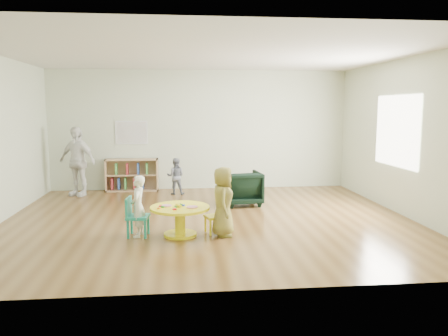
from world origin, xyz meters
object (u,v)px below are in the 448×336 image
at_px(armchair, 242,188).
at_px(child_left, 138,206).
at_px(kid_chair_left, 135,215).
at_px(bookshelf, 132,175).
at_px(adult_caretaker, 77,161).
at_px(toddler, 176,176).
at_px(activity_table, 180,216).
at_px(child_right, 223,202).
at_px(kid_chair_right, 217,215).

xyz_separation_m(armchair, child_left, (-1.85, -2.00, 0.12)).
height_order(kid_chair_left, bookshelf, bookshelf).
bearing_deg(adult_caretaker, toddler, 24.07).
distance_m(activity_table, child_right, 0.68).
height_order(kid_chair_left, child_left, child_left).
distance_m(activity_table, armchair, 2.37).
bearing_deg(child_right, kid_chair_left, 91.13).
xyz_separation_m(kid_chair_left, child_left, (0.05, -0.02, 0.14)).
height_order(bookshelf, child_right, child_right).
bearing_deg(toddler, child_right, 108.75).
bearing_deg(kid_chair_right, toddler, -5.03).
bearing_deg(armchair, kid_chair_left, 40.50).
bearing_deg(armchair, toddler, -48.01).
relative_size(activity_table, toddler, 1.10).
xyz_separation_m(bookshelf, armchair, (2.35, -1.75, -0.03)).
distance_m(kid_chair_left, toddler, 3.24).
bearing_deg(adult_caretaker, child_left, -37.58).
distance_m(kid_chair_right, armchair, 2.03).
bearing_deg(child_left, kid_chair_right, 100.18).
bearing_deg(child_right, armchair, -9.87).
bearing_deg(activity_table, armchair, 58.69).
bearing_deg(bookshelf, kid_chair_left, -83.15).
distance_m(child_right, adult_caretaker, 4.44).
bearing_deg(child_left, kid_chair_left, -101.21).
bearing_deg(kid_chair_left, child_left, 78.69).
height_order(child_left, child_right, child_right).
relative_size(kid_chair_left, kid_chair_right, 1.16).
xyz_separation_m(activity_table, child_left, (-0.62, 0.02, 0.15)).
bearing_deg(kid_chair_right, kid_chair_left, 76.03).
height_order(armchair, child_right, child_right).
bearing_deg(adult_caretaker, child_right, -23.27).
bearing_deg(child_left, armchair, 143.53).
height_order(toddler, adult_caretaker, adult_caretaker).
bearing_deg(bookshelf, armchair, -36.62).
height_order(armchair, child_left, child_left).
bearing_deg(child_right, adult_caretaker, 46.22).
bearing_deg(toddler, bookshelf, -21.75).
xyz_separation_m(child_left, toddler, (0.53, 3.20, -0.05)).
xyz_separation_m(bookshelf, toddler, (1.03, -0.54, 0.04)).
bearing_deg(armchair, adult_caretaker, -26.06).
xyz_separation_m(kid_chair_right, child_right, (0.08, -0.17, 0.25)).
distance_m(activity_table, adult_caretaker, 4.02).
bearing_deg(activity_table, child_right, -6.09).
height_order(activity_table, child_left, child_left).
relative_size(child_left, toddler, 1.13).
height_order(child_left, adult_caretaker, adult_caretaker).
distance_m(bookshelf, adult_caretaker, 1.27).
bearing_deg(kid_chair_left, adult_caretaker, -148.24).
distance_m(toddler, adult_caretaker, 2.17).
bearing_deg(toddler, kid_chair_right, 108.03).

